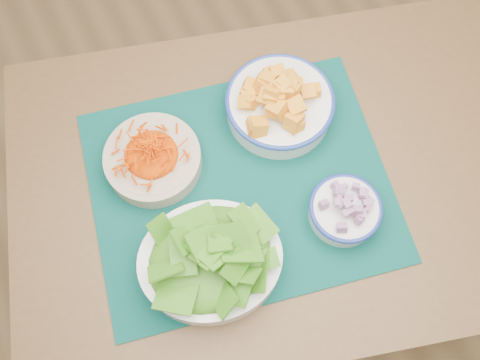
% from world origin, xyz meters
% --- Properties ---
extents(ground, '(4.00, 4.00, 0.00)m').
position_xyz_m(ground, '(0.00, 0.00, 0.00)').
color(ground, '#A37E4E').
rests_on(ground, ground).
extents(table, '(1.33, 1.07, 0.75)m').
position_xyz_m(table, '(0.27, 0.03, 0.65)').
color(table, brown).
rests_on(table, ground).
extents(placemat, '(0.71, 0.62, 0.00)m').
position_xyz_m(placemat, '(0.17, 0.05, 0.75)').
color(placemat, '#022E29').
rests_on(placemat, table).
extents(carrot_bowl, '(0.26, 0.26, 0.08)m').
position_xyz_m(carrot_bowl, '(0.03, 0.17, 0.79)').
color(carrot_bowl, '#C3B191').
rests_on(carrot_bowl, placemat).
extents(squash_bowl, '(0.30, 0.30, 0.11)m').
position_xyz_m(squash_bowl, '(0.32, 0.16, 0.81)').
color(squash_bowl, white).
rests_on(squash_bowl, placemat).
extents(lettuce_bowl, '(0.33, 0.30, 0.13)m').
position_xyz_m(lettuce_bowl, '(0.04, -0.08, 0.81)').
color(lettuce_bowl, white).
rests_on(lettuce_bowl, placemat).
extents(onion_bowl, '(0.18, 0.18, 0.08)m').
position_xyz_m(onion_bowl, '(0.33, -0.10, 0.79)').
color(onion_bowl, white).
rests_on(onion_bowl, placemat).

